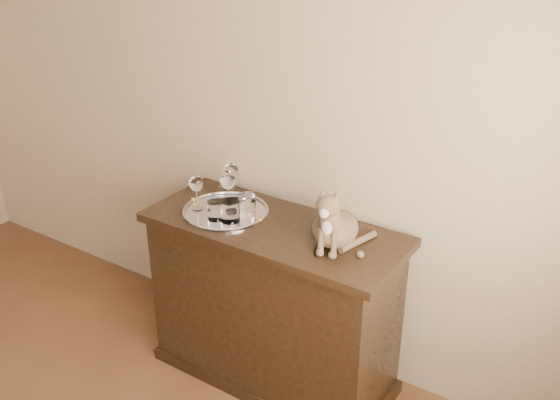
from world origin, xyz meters
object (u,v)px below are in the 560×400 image
(wine_glass_c, at_px, (197,192))
(cat, at_px, (336,213))
(sideboard, at_px, (274,304))
(tumbler_b, at_px, (216,210))
(wine_glass_d, at_px, (228,190))
(tumbler_a, at_px, (230,211))
(tumbler_c, at_px, (247,205))
(tray, at_px, (226,212))
(wine_glass_b, at_px, (232,182))

(wine_glass_c, relative_size, cat, 0.57)
(sideboard, bearing_deg, tumbler_b, -157.33)
(wine_glass_d, distance_m, tumbler_a, 0.13)
(sideboard, bearing_deg, wine_glass_c, -170.28)
(wine_glass_d, bearing_deg, cat, -0.83)
(sideboard, relative_size, tumbler_a, 12.11)
(tumbler_c, bearing_deg, tray, -161.30)
(wine_glass_d, xyz_separation_m, tumbler_a, (0.08, -0.09, -0.05))
(wine_glass_b, xyz_separation_m, tumbler_a, (0.12, -0.18, -0.05))
(wine_glass_b, height_order, wine_glass_d, same)
(sideboard, xyz_separation_m, tumbler_c, (-0.16, 0.01, 0.48))
(wine_glass_d, bearing_deg, tumbler_c, 1.68)
(sideboard, bearing_deg, wine_glass_d, 177.35)
(sideboard, distance_m, wine_glass_d, 0.59)
(tumbler_b, relative_size, cat, 0.30)
(tumbler_c, bearing_deg, tumbler_a, -102.55)
(wine_glass_c, bearing_deg, cat, 5.71)
(wine_glass_b, height_order, tumbler_b, wine_glass_b)
(tumbler_a, distance_m, tumbler_c, 0.10)
(tray, relative_size, cat, 1.36)
(tumbler_a, relative_size, cat, 0.34)
(wine_glass_b, distance_m, tumbler_c, 0.17)
(sideboard, bearing_deg, tumbler_c, 174.55)
(tumbler_c, bearing_deg, wine_glass_c, -160.49)
(tray, bearing_deg, tumbler_a, -39.55)
(wine_glass_c, bearing_deg, sideboard, 9.72)
(wine_glass_b, distance_m, cat, 0.62)
(tray, bearing_deg, sideboard, 4.13)
(wine_glass_d, xyz_separation_m, tumbler_b, (0.01, -0.11, -0.05))
(wine_glass_d, relative_size, tumbler_a, 1.95)
(wine_glass_c, distance_m, wine_glass_d, 0.15)
(tumbler_a, xyz_separation_m, cat, (0.49, 0.09, 0.09))
(tray, bearing_deg, tumbler_b, -82.81)
(tumbler_a, height_order, tumbler_c, tumbler_a)
(cat, bearing_deg, tray, 171.84)
(tumbler_b, height_order, cat, cat)
(tray, height_order, wine_glass_c, wine_glass_c)
(sideboard, relative_size, wine_glass_c, 7.11)
(sideboard, xyz_separation_m, tumbler_a, (-0.18, -0.08, 0.48))
(wine_glass_b, height_order, tumbler_c, wine_glass_b)
(tumbler_b, height_order, tumbler_c, tumbler_c)
(tray, height_order, cat, cat)
(wine_glass_b, bearing_deg, tumbler_a, -54.91)
(wine_glass_d, height_order, tumbler_c, wine_glass_d)
(wine_glass_d, relative_size, tumbler_c, 2.05)
(cat, bearing_deg, tumbler_c, 168.22)
(tumbler_c, height_order, cat, cat)
(sideboard, xyz_separation_m, cat, (0.31, 0.00, 0.57))
(tumbler_a, bearing_deg, sideboard, 24.73)
(tray, xyz_separation_m, cat, (0.56, 0.02, 0.14))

